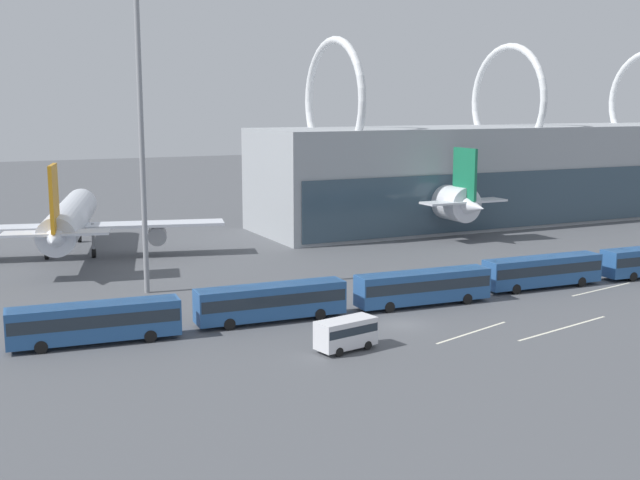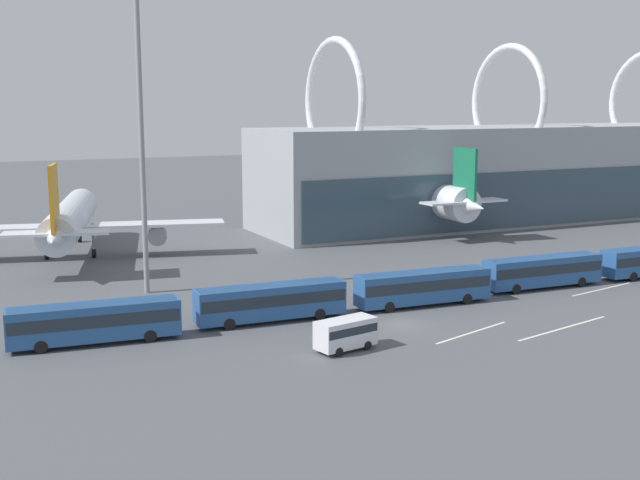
{
  "view_description": "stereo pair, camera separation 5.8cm",
  "coord_description": "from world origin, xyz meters",
  "px_view_note": "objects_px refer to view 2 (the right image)",
  "views": [
    {
      "loc": [
        -34.97,
        -57.12,
        18.75
      ],
      "look_at": [
        2.09,
        20.53,
        4.0
      ],
      "focal_mm": 45.0,
      "sensor_mm": 36.0,
      "label": 1
    },
    {
      "loc": [
        -34.92,
        -57.15,
        18.75
      ],
      "look_at": [
        2.09,
        20.53,
        4.0
      ],
      "focal_mm": 45.0,
      "sensor_mm": 36.0,
      "label": 2
    }
  ],
  "objects_px": {
    "shuttle_bus_0": "(95,320)",
    "service_van_foreground": "(346,332)",
    "airliner_at_gate_far": "(407,195)",
    "shuttle_bus_1": "(271,300)",
    "shuttle_bus_2": "(423,285)",
    "floodlight_mast": "(140,98)",
    "airliner_at_gate_near": "(69,220)",
    "shuttle_bus_3": "(543,270)"
  },
  "relations": [
    {
      "from": "shuttle_bus_0",
      "to": "shuttle_bus_2",
      "type": "height_order",
      "value": "same"
    },
    {
      "from": "service_van_foreground",
      "to": "floodlight_mast",
      "type": "distance_m",
      "value": 32.37
    },
    {
      "from": "shuttle_bus_0",
      "to": "service_van_foreground",
      "type": "xyz_separation_m",
      "value": [
        17.04,
        -10.0,
        -0.47
      ]
    },
    {
      "from": "shuttle_bus_0",
      "to": "shuttle_bus_3",
      "type": "height_order",
      "value": "same"
    },
    {
      "from": "shuttle_bus_2",
      "to": "floodlight_mast",
      "type": "distance_m",
      "value": 32.47
    },
    {
      "from": "shuttle_bus_2",
      "to": "shuttle_bus_3",
      "type": "relative_size",
      "value": 1.0
    },
    {
      "from": "airliner_at_gate_near",
      "to": "shuttle_bus_0",
      "type": "bearing_deg",
      "value": -171.5
    },
    {
      "from": "service_van_foreground",
      "to": "floodlight_mast",
      "type": "height_order",
      "value": "floodlight_mast"
    },
    {
      "from": "shuttle_bus_0",
      "to": "shuttle_bus_2",
      "type": "xyz_separation_m",
      "value": [
        29.93,
        -0.8,
        0.0
      ]
    },
    {
      "from": "airliner_at_gate_far",
      "to": "shuttle_bus_0",
      "type": "distance_m",
      "value": 68.12
    },
    {
      "from": "airliner_at_gate_near",
      "to": "shuttle_bus_0",
      "type": "distance_m",
      "value": 38.06
    },
    {
      "from": "shuttle_bus_3",
      "to": "floodlight_mast",
      "type": "distance_m",
      "value": 43.77
    },
    {
      "from": "shuttle_bus_0",
      "to": "floodlight_mast",
      "type": "xyz_separation_m",
      "value": [
        7.77,
        15.39,
        17.34
      ]
    },
    {
      "from": "shuttle_bus_2",
      "to": "floodlight_mast",
      "type": "bearing_deg",
      "value": 147.17
    },
    {
      "from": "shuttle_bus_0",
      "to": "service_van_foreground",
      "type": "relative_size",
      "value": 2.63
    },
    {
      "from": "airliner_at_gate_far",
      "to": "shuttle_bus_3",
      "type": "xyz_separation_m",
      "value": [
        -9.13,
        -41.35,
        -3.05
      ]
    },
    {
      "from": "airliner_at_gate_near",
      "to": "airliner_at_gate_far",
      "type": "height_order",
      "value": "airliner_at_gate_far"
    },
    {
      "from": "airliner_at_gate_near",
      "to": "shuttle_bus_2",
      "type": "distance_m",
      "value": 46.7
    },
    {
      "from": "service_van_foreground",
      "to": "shuttle_bus_1",
      "type": "bearing_deg",
      "value": 90.42
    },
    {
      "from": "airliner_at_gate_near",
      "to": "floodlight_mast",
      "type": "xyz_separation_m",
      "value": [
        4.02,
        -22.39,
        14.62
      ]
    },
    {
      "from": "airliner_at_gate_near",
      "to": "floodlight_mast",
      "type": "bearing_deg",
      "value": -155.65
    },
    {
      "from": "airliner_at_gate_near",
      "to": "shuttle_bus_3",
      "type": "distance_m",
      "value": 55.92
    },
    {
      "from": "floodlight_mast",
      "to": "airliner_at_gate_far",
      "type": "bearing_deg",
      "value": 29.32
    },
    {
      "from": "shuttle_bus_3",
      "to": "shuttle_bus_0",
      "type": "bearing_deg",
      "value": -177.67
    },
    {
      "from": "shuttle_bus_2",
      "to": "airliner_at_gate_far",
      "type": "bearing_deg",
      "value": 63.56
    },
    {
      "from": "service_van_foreground",
      "to": "floodlight_mast",
      "type": "bearing_deg",
      "value": 98.88
    },
    {
      "from": "airliner_at_gate_near",
      "to": "floodlight_mast",
      "type": "height_order",
      "value": "floodlight_mast"
    },
    {
      "from": "airliner_at_gate_near",
      "to": "shuttle_bus_1",
      "type": "height_order",
      "value": "airliner_at_gate_near"
    },
    {
      "from": "shuttle_bus_1",
      "to": "service_van_foreground",
      "type": "height_order",
      "value": "shuttle_bus_1"
    },
    {
      "from": "shuttle_bus_2",
      "to": "service_van_foreground",
      "type": "xyz_separation_m",
      "value": [
        -12.89,
        -9.2,
        -0.47
      ]
    },
    {
      "from": "floodlight_mast",
      "to": "shuttle_bus_1",
      "type": "bearing_deg",
      "value": -64.77
    },
    {
      "from": "airliner_at_gate_near",
      "to": "shuttle_bus_0",
      "type": "height_order",
      "value": "airliner_at_gate_near"
    },
    {
      "from": "airliner_at_gate_far",
      "to": "service_van_foreground",
      "type": "height_order",
      "value": "airliner_at_gate_far"
    },
    {
      "from": "floodlight_mast",
      "to": "service_van_foreground",
      "type": "bearing_deg",
      "value": -69.93
    },
    {
      "from": "shuttle_bus_1",
      "to": "airliner_at_gate_far",
      "type": "bearing_deg",
      "value": 49.23
    },
    {
      "from": "airliner_at_gate_far",
      "to": "shuttle_bus_2",
      "type": "relative_size",
      "value": 2.91
    },
    {
      "from": "floodlight_mast",
      "to": "shuttle_bus_2",
      "type": "bearing_deg",
      "value": -36.14
    },
    {
      "from": "airliner_at_gate_far",
      "to": "shuttle_bus_1",
      "type": "xyz_separation_m",
      "value": [
        -39.07,
        -41.26,
        -3.05
      ]
    },
    {
      "from": "airliner_at_gate_far",
      "to": "service_van_foreground",
      "type": "xyz_separation_m",
      "value": [
        -36.99,
        -51.37,
        -3.51
      ]
    },
    {
      "from": "airliner_at_gate_far",
      "to": "shuttle_bus_3",
      "type": "relative_size",
      "value": 2.92
    },
    {
      "from": "airliner_at_gate_far",
      "to": "floodlight_mast",
      "type": "bearing_deg",
      "value": 118.68
    },
    {
      "from": "shuttle_bus_1",
      "to": "service_van_foreground",
      "type": "relative_size",
      "value": 2.61
    }
  ]
}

